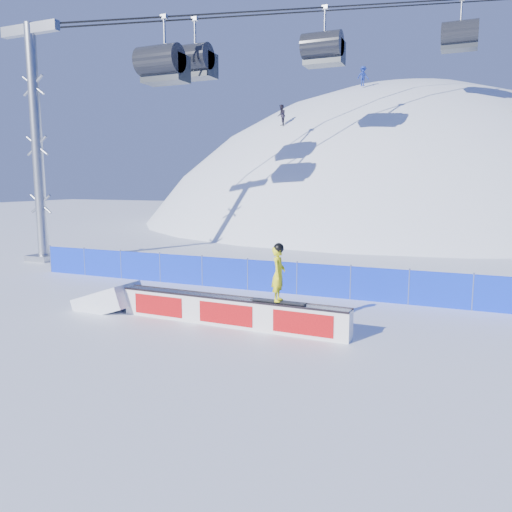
% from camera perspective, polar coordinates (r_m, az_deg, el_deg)
% --- Properties ---
extents(ground, '(160.00, 160.00, 0.00)m').
position_cam_1_polar(ground, '(15.04, -4.44, -7.60)').
color(ground, white).
rests_on(ground, ground).
extents(snow_hill, '(64.00, 64.00, 64.00)m').
position_cam_1_polar(snow_hill, '(59.50, 15.26, -13.67)').
color(snow_hill, white).
rests_on(snow_hill, ground).
extents(safety_fence, '(22.05, 0.05, 1.30)m').
position_cam_1_polar(safety_fence, '(18.90, 1.82, -2.36)').
color(safety_fence, '#0A2BD3').
rests_on(safety_fence, ground).
extents(chairlift, '(40.80, 41.70, 22.00)m').
position_cam_1_polar(chairlift, '(42.31, 21.38, 25.46)').
color(chairlift, '#9499A2').
rests_on(chairlift, ground).
extents(rail_box, '(7.21, 0.74, 0.86)m').
position_cam_1_polar(rail_box, '(14.61, -3.08, -6.34)').
color(rail_box, white).
rests_on(rail_box, ground).
extents(snow_ramp, '(2.12, 1.37, 1.30)m').
position_cam_1_polar(snow_ramp, '(17.22, -16.48, -5.85)').
color(snow_ramp, white).
rests_on(snow_ramp, ground).
extents(snowboarder, '(1.59, 0.60, 1.65)m').
position_cam_1_polar(snowboarder, '(13.69, 2.59, -1.98)').
color(snowboarder, black).
rests_on(snowboarder, rail_box).
extents(distant_skiers, '(18.57, 7.35, 5.41)m').
position_cam_1_polar(distant_skiers, '(43.15, 16.42, 17.44)').
color(distant_skiers, black).
rests_on(distant_skiers, ground).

